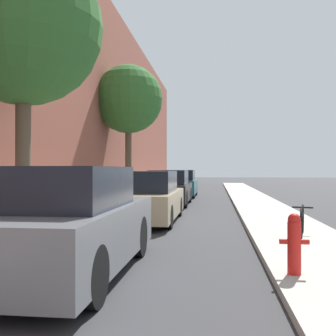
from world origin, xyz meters
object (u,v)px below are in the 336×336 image
at_px(parked_car_black, 169,189).
at_px(street_tree_far, 128,100).
at_px(parked_car_champagne, 148,198).
at_px(bicycle, 302,220).
at_px(parked_car_grey, 65,224).
at_px(fire_hydrant, 294,243).
at_px(parked_car_teal, 179,184).
at_px(street_tree_near, 23,27).

distance_m(parked_car_black, street_tree_far, 4.66).
xyz_separation_m(parked_car_champagne, bicycle, (3.76, -2.71, -0.24)).
xyz_separation_m(parked_car_grey, fire_hydrant, (3.18, -0.01, -0.20)).
height_order(parked_car_grey, parked_car_teal, parked_car_grey).
xyz_separation_m(street_tree_far, fire_hydrant, (5.03, -12.50, -4.18)).
xyz_separation_m(parked_car_black, street_tree_far, (-2.04, 1.19, 4.02)).
xyz_separation_m(fire_hydrant, bicycle, (0.77, 3.19, -0.10)).
relative_size(street_tree_far, fire_hydrant, 7.64).
height_order(parked_car_champagne, parked_car_teal, parked_car_teal).
bearing_deg(bicycle, parked_car_black, 128.37).
bearing_deg(parked_car_champagne, parked_car_black, 89.91).
height_order(parked_car_champagne, parked_car_black, parked_car_black).
xyz_separation_m(parked_car_teal, bicycle, (3.80, -13.25, -0.26)).
bearing_deg(parked_car_black, street_tree_near, -103.75).
xyz_separation_m(parked_car_teal, street_tree_near, (-2.08, -13.85, 3.86)).
xyz_separation_m(parked_car_grey, bicycle, (3.95, 3.18, -0.29)).
relative_size(parked_car_teal, fire_hydrant, 4.98).
height_order(street_tree_near, fire_hydrant, street_tree_near).
distance_m(street_tree_near, fire_hydrant, 7.00).
distance_m(parked_car_champagne, parked_car_black, 5.40).
relative_size(parked_car_teal, street_tree_far, 0.65).
bearing_deg(street_tree_far, bicycle, -58.09).
relative_size(parked_car_black, bicycle, 2.85).
bearing_deg(parked_car_teal, street_tree_near, -98.55).
bearing_deg(parked_car_grey, bicycle, 38.90).
xyz_separation_m(street_tree_far, bicycle, (5.79, -9.30, -4.28)).
height_order(parked_car_teal, bicycle, parked_car_teal).
xyz_separation_m(parked_car_black, street_tree_near, (-2.13, -8.71, 3.86)).
relative_size(parked_car_champagne, street_tree_far, 0.72).
distance_m(parked_car_grey, bicycle, 5.08).
xyz_separation_m(parked_car_teal, fire_hydrant, (3.04, -16.44, -0.16)).
bearing_deg(parked_car_black, bicycle, -65.17).
bearing_deg(street_tree_far, street_tree_near, -90.53).
distance_m(street_tree_far, bicycle, 11.77).
height_order(parked_car_grey, parked_car_champagne, parked_car_grey).
bearing_deg(bicycle, street_tree_far, 135.45).
bearing_deg(bicycle, parked_car_teal, 119.56).
relative_size(street_tree_near, fire_hydrant, 7.58).
bearing_deg(parked_car_black, street_tree_far, 149.75).
bearing_deg(parked_car_champagne, parked_car_grey, -91.79).
bearing_deg(street_tree_near, street_tree_far, 89.47).
bearing_deg(parked_car_black, fire_hydrant, -75.20).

